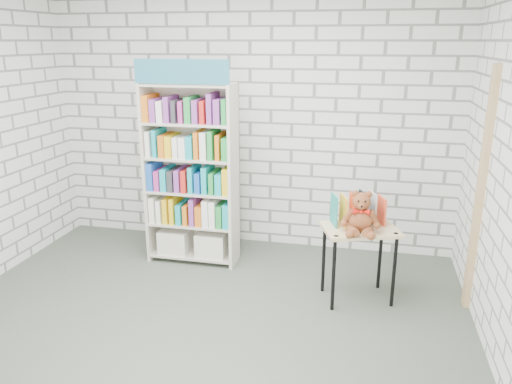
# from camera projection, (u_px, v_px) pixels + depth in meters

# --- Properties ---
(ground) EXTENTS (4.50, 4.50, 0.00)m
(ground) POSITION_uv_depth(u_px,v_px,m) (194.00, 332.00, 4.05)
(ground) COLOR #444E41
(ground) RESTS_ON ground
(room_shell) EXTENTS (4.52, 4.02, 2.81)m
(room_shell) POSITION_uv_depth(u_px,v_px,m) (185.00, 112.00, 3.53)
(room_shell) COLOR silver
(room_shell) RESTS_ON ground
(bookshelf) EXTENTS (0.94, 0.36, 2.10)m
(bookshelf) POSITION_uv_depth(u_px,v_px,m) (192.00, 173.00, 5.14)
(bookshelf) COLOR beige
(bookshelf) RESTS_ON ground
(display_table) EXTENTS (0.75, 0.63, 0.69)m
(display_table) POSITION_uv_depth(u_px,v_px,m) (360.00, 238.00, 4.41)
(display_table) COLOR tan
(display_table) RESTS_ON ground
(table_books) EXTENTS (0.49, 0.33, 0.27)m
(table_books) POSITION_uv_depth(u_px,v_px,m) (357.00, 210.00, 4.44)
(table_books) COLOR teal
(table_books) RESTS_ON display_table
(teddy_bear) EXTENTS (0.34, 0.31, 0.36)m
(teddy_bear) POSITION_uv_depth(u_px,v_px,m) (361.00, 216.00, 4.24)
(teddy_bear) COLOR maroon
(teddy_bear) RESTS_ON display_table
(door_trim) EXTENTS (0.05, 0.12, 2.10)m
(door_trim) POSITION_uv_depth(u_px,v_px,m) (480.00, 193.00, 4.16)
(door_trim) COLOR tan
(door_trim) RESTS_ON ground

